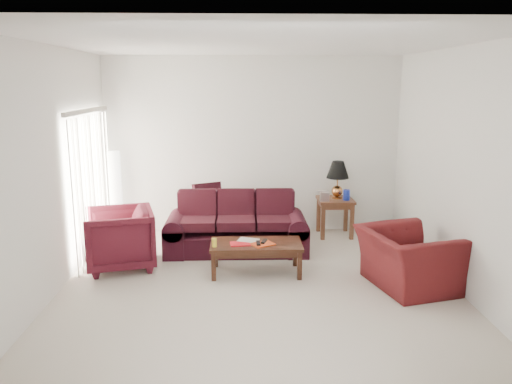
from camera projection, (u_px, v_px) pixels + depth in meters
floor at (258, 286)px, 6.41m from camera, size 5.00×5.00×0.00m
blinds at (92, 185)px, 7.37m from camera, size 0.10×2.00×2.16m
sofa at (236, 224)px, 7.64m from camera, size 2.21×1.04×0.88m
throw_pillow at (208, 197)px, 8.18m from camera, size 0.51×0.40×0.48m
end_table at (335, 217)px, 8.48m from camera, size 0.64×0.64×0.64m
table_lamp at (337, 180)px, 8.39m from camera, size 0.42×0.42×0.63m
clock at (325, 197)px, 8.21m from camera, size 0.16×0.07×0.15m
blue_canister at (346, 195)px, 8.29m from camera, size 0.13×0.13×0.18m
picture_frame at (323, 191)px, 8.57m from camera, size 0.17×0.19×0.06m
floor_lamp at (116, 194)px, 8.32m from camera, size 0.27×0.27×1.48m
armchair_left at (120, 239)px, 6.97m from camera, size 1.13×1.11×0.85m
armchair_right at (407, 259)px, 6.31m from camera, size 1.24×1.34×0.73m
coffee_table at (256, 258)px, 6.80m from camera, size 1.38×1.05×0.43m
magazine_red at (240, 244)px, 6.69m from camera, size 0.28×0.23×0.02m
magazine_white at (248, 240)px, 6.83m from camera, size 0.33×0.29×0.02m
magazine_orange at (263, 244)px, 6.67m from camera, size 0.36×0.34×0.02m
remote_a at (258, 243)px, 6.66m from camera, size 0.06×0.17×0.02m
remote_b at (264, 241)px, 6.73m from camera, size 0.10×0.18×0.02m
yellow_glass at (214, 243)px, 6.58m from camera, size 0.08×0.08×0.11m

